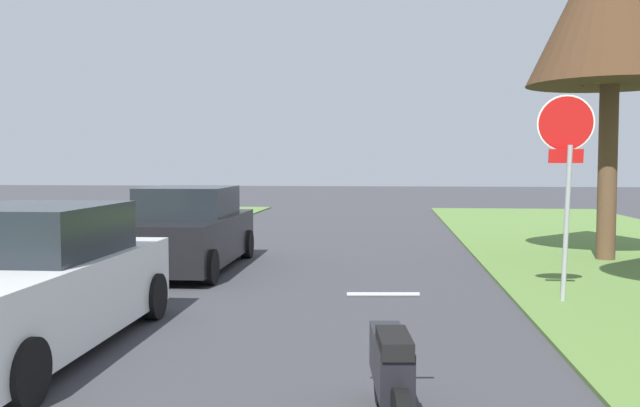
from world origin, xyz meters
name	(u,v)px	position (x,y,z in m)	size (l,w,h in m)	color
stop_sign_far	(566,153)	(4.28, 9.33, 2.19)	(0.81, 0.38, 2.96)	#9EA0A5
street_tree_right_mid_b	(612,0)	(6.24, 13.89, 5.34)	(3.33, 3.33, 7.10)	brown
parked_sedan_white	(26,285)	(-2.11, 6.18, 0.72)	(2.01, 4.43, 1.57)	white
parked_sedan_black	(186,231)	(-2.11, 12.05, 0.72)	(2.01, 4.43, 1.57)	black
parked_motorcycle	(391,374)	(1.80, 4.20, 0.48)	(0.60, 2.05, 0.97)	black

